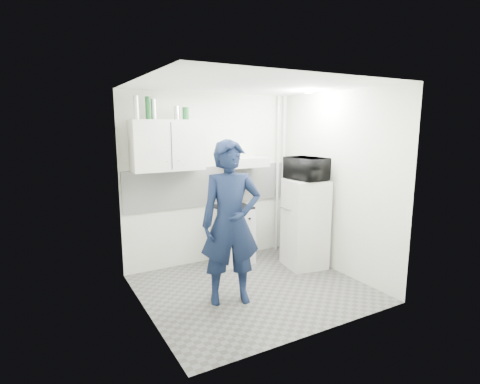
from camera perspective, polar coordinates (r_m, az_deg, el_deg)
floor at (r=5.11m, az=1.98°, el=-14.44°), size 2.80×2.80×0.00m
ceiling at (r=4.67m, az=2.18°, el=15.98°), size 2.80×2.80×0.00m
wall_back at (r=5.81m, az=-4.34°, el=1.96°), size 2.80×0.00×2.80m
wall_left at (r=4.18m, az=-14.58°, el=-1.59°), size 0.00×2.60×2.60m
wall_right at (r=5.56m, az=14.50°, el=1.30°), size 0.00×2.60×2.60m
person at (r=4.45m, az=-1.41°, el=-4.74°), size 0.82×0.66×1.97m
stove at (r=5.87m, az=-1.21°, el=-6.56°), size 0.55×0.55×0.87m
fridge at (r=5.73m, az=9.87°, el=-4.76°), size 0.63×0.63×1.33m
stove_top at (r=5.76m, az=-1.23°, el=-2.24°), size 0.52×0.52×0.03m
saucepan at (r=5.68m, az=-1.79°, el=-1.80°), size 0.16×0.16×0.09m
microwave at (r=5.57m, az=10.13°, el=3.53°), size 0.63×0.46×0.33m
bottle_a at (r=5.20m, az=-15.53°, el=12.30°), size 0.07×0.07×0.31m
bottle_b at (r=5.24m, az=-13.81°, el=12.32°), size 0.08×0.08×0.30m
bottle_c at (r=5.26m, az=-13.00°, el=12.16°), size 0.06×0.06×0.27m
canister_a at (r=5.36m, az=-9.67°, el=11.81°), size 0.07×0.07×0.19m
canister_b at (r=5.41m, az=-8.29°, el=11.76°), size 0.09×0.09×0.17m
upper_cabinet at (r=5.32m, az=-11.02°, el=7.00°), size 1.00×0.35×0.70m
range_hood at (r=5.76m, az=0.75°, el=4.63°), size 0.60×0.50×0.14m
backsplash at (r=5.81m, az=-4.27°, el=0.96°), size 2.74×0.03×0.60m
pipe_a at (r=6.39m, az=6.60°, el=2.68°), size 0.05×0.05×2.60m
pipe_b at (r=6.32m, az=5.72°, el=2.61°), size 0.04×0.04×2.60m
ceiling_spot_fixture at (r=5.40m, az=10.42°, el=14.71°), size 0.10×0.10×0.02m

